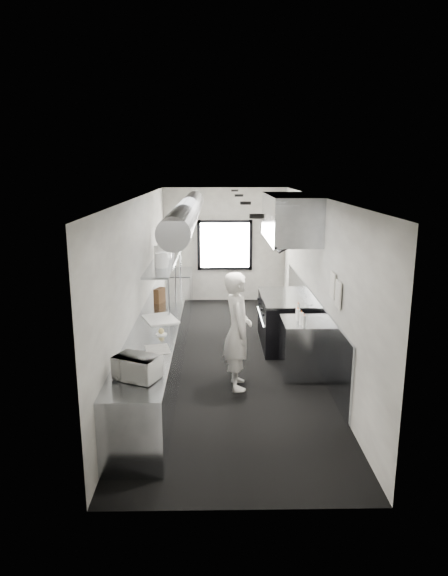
{
  "coord_description": "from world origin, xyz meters",
  "views": [
    {
      "loc": [
        -0.24,
        -8.24,
        3.27
      ],
      "look_at": [
        -0.1,
        -0.2,
        1.32
      ],
      "focal_mm": 31.15,
      "sensor_mm": 36.0,
      "label": 1
    }
  ],
  "objects_px": {
    "plate_stack_c": "(165,250)",
    "squeeze_bottle_b": "(301,319)",
    "exhaust_hood": "(290,218)",
    "squeeze_bottle_e": "(298,310)",
    "microwave": "(137,367)",
    "bottle_station": "(302,348)",
    "squeeze_bottle_a": "(304,321)",
    "deli_tub_a": "(124,368)",
    "plate_stack_b": "(162,255)",
    "cutting_board": "(160,319)",
    "pass_shelf": "(165,262)",
    "far_work_table": "(177,290)",
    "prep_counter": "(160,344)",
    "plate_stack_a": "(162,260)",
    "knife_block": "(159,295)",
    "plate_stack_d": "(168,244)",
    "deli_tub_b": "(134,356)",
    "squeeze_bottle_d": "(297,314)",
    "range": "(283,321)",
    "squeeze_bottle_c": "(298,315)",
    "small_plate": "(161,334)"
  },
  "relations": [
    {
      "from": "knife_block",
      "to": "squeeze_bottle_d",
      "type": "relative_size",
      "value": 1.61
    },
    {
      "from": "pass_shelf",
      "to": "deli_tub_a",
      "type": "relative_size",
      "value": 22.31
    },
    {
      "from": "far_work_table",
      "to": "squeeze_bottle_b",
      "type": "distance_m",
      "value": 4.69
    },
    {
      "from": "range",
      "to": "deli_tub_b",
      "type": "relative_size",
      "value": 11.09
    },
    {
      "from": "small_plate",
      "to": "cutting_board",
      "type": "xyz_separation_m",
      "value": [
        -0.09,
        0.75,
        0.0
      ]
    },
    {
      "from": "plate_stack_c",
      "to": "squeeze_bottle_b",
      "type": "bearing_deg",
      "value": -41.51
    },
    {
      "from": "range",
      "to": "bottle_station",
      "type": "distance_m",
      "value": 1.4
    },
    {
      "from": "deli_tub_b",
      "to": "squeeze_bottle_a",
      "type": "bearing_deg",
      "value": 28.42
    },
    {
      "from": "bottle_station",
      "to": "plate_stack_a",
      "type": "xyz_separation_m",
      "value": [
        -2.32,
        1.02,
        1.25
      ]
    },
    {
      "from": "cutting_board",
      "to": "plate_stack_a",
      "type": "height_order",
      "value": "plate_stack_a"
    },
    {
      "from": "microwave",
      "to": "plate_stack_b",
      "type": "distance_m",
      "value": 3.6
    },
    {
      "from": "far_work_table",
      "to": "plate_stack_c",
      "type": "bearing_deg",
      "value": -91.21
    },
    {
      "from": "plate_stack_a",
      "to": "squeeze_bottle_a",
      "type": "height_order",
      "value": "plate_stack_a"
    },
    {
      "from": "squeeze_bottle_b",
      "to": "plate_stack_d",
      "type": "bearing_deg",
      "value": 129.89
    },
    {
      "from": "plate_stack_c",
      "to": "squeeze_bottle_e",
      "type": "distance_m",
      "value": 2.87
    },
    {
      "from": "plate_stack_c",
      "to": "cutting_board",
      "type": "bearing_deg",
      "value": -87.59
    },
    {
      "from": "far_work_table",
      "to": "knife_block",
      "type": "distance_m",
      "value": 2.81
    },
    {
      "from": "far_work_table",
      "to": "prep_counter",
      "type": "bearing_deg",
      "value": -90.0
    },
    {
      "from": "range",
      "to": "deli_tub_a",
      "type": "distance_m",
      "value": 4.16
    },
    {
      "from": "knife_block",
      "to": "squeeze_bottle_c",
      "type": "bearing_deg",
      "value": -1.32
    },
    {
      "from": "exhaust_hood",
      "to": "squeeze_bottle_e",
      "type": "bearing_deg",
      "value": -88.92
    },
    {
      "from": "deli_tub_b",
      "to": "cutting_board",
      "type": "xyz_separation_m",
      "value": [
        0.15,
        1.71,
        -0.04
      ]
    },
    {
      "from": "plate_stack_a",
      "to": "plate_stack_b",
      "type": "bearing_deg",
      "value": 95.64
    },
    {
      "from": "far_work_table",
      "to": "squeeze_bottle_d",
      "type": "bearing_deg",
      "value": -59.38
    },
    {
      "from": "cutting_board",
      "to": "squeeze_bottle_c",
      "type": "distance_m",
      "value": 2.2
    },
    {
      "from": "exhaust_hood",
      "to": "microwave",
      "type": "distance_m",
      "value": 4.44
    },
    {
      "from": "bottle_station",
      "to": "microwave",
      "type": "height_order",
      "value": "microwave"
    },
    {
      "from": "pass_shelf",
      "to": "deli_tub_b",
      "type": "relative_size",
      "value": 20.8
    },
    {
      "from": "microwave",
      "to": "squeeze_bottle_e",
      "type": "height_order",
      "value": "microwave"
    },
    {
      "from": "range",
      "to": "far_work_table",
      "type": "xyz_separation_m",
      "value": [
        -2.19,
        2.5,
        -0.02
      ]
    },
    {
      "from": "deli_tub_a",
      "to": "plate_stack_c",
      "type": "xyz_separation_m",
      "value": [
        0.14,
        3.82,
        0.8
      ]
    },
    {
      "from": "deli_tub_b",
      "to": "squeeze_bottle_d",
      "type": "distance_m",
      "value": 2.91
    },
    {
      "from": "knife_block",
      "to": "plate_stack_a",
      "type": "bearing_deg",
      "value": -37.02
    },
    {
      "from": "prep_counter",
      "to": "plate_stack_b",
      "type": "xyz_separation_m",
      "value": [
        -0.05,
        1.15,
        1.29
      ]
    },
    {
      "from": "squeeze_bottle_c",
      "to": "deli_tub_b",
      "type": "bearing_deg",
      "value": -145.32
    },
    {
      "from": "cutting_board",
      "to": "pass_shelf",
      "type": "bearing_deg",
      "value": 92.52
    },
    {
      "from": "exhaust_hood",
      "to": "deli_tub_b",
      "type": "relative_size",
      "value": 15.25
    },
    {
      "from": "squeeze_bottle_a",
      "to": "knife_block",
      "type": "bearing_deg",
      "value": 148.16
    },
    {
      "from": "plate_stack_c",
      "to": "squeeze_bottle_a",
      "type": "distance_m",
      "value": 3.23
    },
    {
      "from": "microwave",
      "to": "range",
      "type": "bearing_deg",
      "value": 82.66
    },
    {
      "from": "microwave",
      "to": "small_plate",
      "type": "height_order",
      "value": "microwave"
    },
    {
      "from": "bottle_station",
      "to": "plate_stack_b",
      "type": "distance_m",
      "value": 3.0
    },
    {
      "from": "plate_stack_d",
      "to": "plate_stack_a",
      "type": "bearing_deg",
      "value": -89.09
    },
    {
      "from": "deli_tub_b",
      "to": "small_plate",
      "type": "height_order",
      "value": "deli_tub_b"
    },
    {
      "from": "plate_stack_b",
      "to": "squeeze_bottle_d",
      "type": "xyz_separation_m",
      "value": [
        2.28,
        -1.21,
        -0.76
      ]
    },
    {
      "from": "plate_stack_d",
      "to": "plate_stack_c",
      "type": "bearing_deg",
      "value": -89.72
    },
    {
      "from": "bottle_station",
      "to": "squeeze_bottle_c",
      "type": "bearing_deg",
      "value": 159.45
    },
    {
      "from": "far_work_table",
      "to": "deli_tub_b",
      "type": "xyz_separation_m",
      "value": [
        -0.12,
        -5.49,
        0.5
      ]
    },
    {
      "from": "bottle_station",
      "to": "squeeze_bottle_a",
      "type": "relative_size",
      "value": 4.95
    },
    {
      "from": "deli_tub_a",
      "to": "plate_stack_c",
      "type": "height_order",
      "value": "plate_stack_c"
    }
  ]
}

